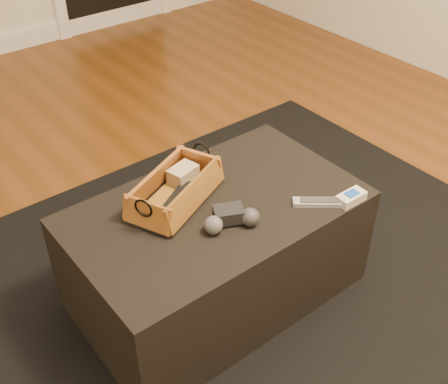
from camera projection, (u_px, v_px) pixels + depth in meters
floor at (177, 314)px, 2.08m from camera, size 5.00×5.50×0.01m
area_rug at (225, 300)px, 2.13m from camera, size 2.60×2.00×0.01m
ottoman at (216, 251)px, 2.03m from camera, size 1.00×0.60×0.42m
tv_remote at (176, 199)px, 1.89m from camera, size 0.19×0.13×0.02m
cloth_bundle at (183, 174)px, 1.98m from camera, size 0.12×0.09×0.06m
wicker_basket at (175, 190)px, 1.90m from camera, size 0.41×0.32×0.13m
game_controller at (231, 218)px, 1.80m from camera, size 0.20×0.14×0.06m
silver_remote at (320, 202)px, 1.90m from camera, size 0.17×0.15×0.02m
cream_gadget at (351, 198)px, 1.91m from camera, size 0.11×0.05×0.04m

